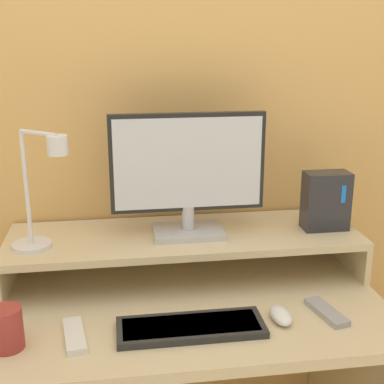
{
  "coord_description": "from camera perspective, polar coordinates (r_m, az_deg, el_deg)",
  "views": [
    {
      "loc": [
        -0.2,
        -1.0,
        1.47
      ],
      "look_at": [
        0.0,
        0.36,
        1.05
      ],
      "focal_mm": 50.0,
      "sensor_mm": 36.0,
      "label": 1
    }
  ],
  "objects": [
    {
      "name": "router_dock",
      "position": [
        1.68,
        14.09,
        -0.92
      ],
      "size": [
        0.14,
        0.08,
        0.18
      ],
      "color": "#28282D",
      "rests_on": "monitor_shelf"
    },
    {
      "name": "desk",
      "position": [
        1.65,
        0.03,
        -18.35
      ],
      "size": [
        1.06,
        0.66,
        0.74
      ],
      "color": "beige",
      "rests_on": "ground_plane"
    },
    {
      "name": "wall_back",
      "position": [
        1.72,
        -1.79,
        9.65
      ],
      "size": [
        6.0,
        0.05,
        2.5
      ],
      "color": "#E5AD60",
      "rests_on": "ground_plane"
    },
    {
      "name": "remote_control",
      "position": [
        1.38,
        -12.44,
        -14.71
      ],
      "size": [
        0.07,
        0.16,
        0.02
      ],
      "color": "white",
      "rests_on": "desk"
    },
    {
      "name": "desk_lamp",
      "position": [
        1.49,
        -15.78,
        -0.18
      ],
      "size": [
        0.18,
        0.16,
        0.34
      ],
      "color": "silver",
      "rests_on": "monitor_shelf"
    },
    {
      "name": "mouse",
      "position": [
        1.44,
        9.46,
        -12.83
      ],
      "size": [
        0.05,
        0.1,
        0.03
      ],
      "color": "white",
      "rests_on": "desk"
    },
    {
      "name": "keyboard",
      "position": [
        1.38,
        -0.12,
        -14.21
      ],
      "size": [
        0.37,
        0.13,
        0.02
      ],
      "color": "#282828",
      "rests_on": "desk"
    },
    {
      "name": "monitor",
      "position": [
        1.55,
        -0.44,
        2.12
      ],
      "size": [
        0.45,
        0.14,
        0.37
      ],
      "color": "#BCBCC1",
      "rests_on": "monitor_shelf"
    },
    {
      "name": "remote_secondary",
      "position": [
        1.49,
        14.16,
        -12.32
      ],
      "size": [
        0.08,
        0.15,
        0.02
      ],
      "color": "#99999E",
      "rests_on": "desk"
    },
    {
      "name": "monitor_shelf",
      "position": [
        1.63,
        -0.83,
        -5.1
      ],
      "size": [
        1.06,
        0.33,
        0.13
      ],
      "color": "beige",
      "rests_on": "desk"
    },
    {
      "name": "mug",
      "position": [
        1.36,
        -19.18,
        -13.59
      ],
      "size": [
        0.08,
        0.08,
        0.1
      ],
      "color": "#9E332D",
      "rests_on": "desk"
    }
  ]
}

